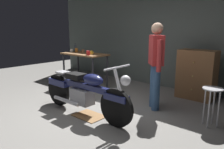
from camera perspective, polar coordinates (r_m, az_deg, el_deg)
name	(u,v)px	position (r m, az deg, el deg)	size (l,w,h in m)	color
ground_plane	(88,115)	(4.11, -6.31, -10.51)	(12.00, 12.00, 0.00)	gray
back_wall	(165,29)	(6.03, 13.77, 11.55)	(8.00, 0.12, 3.10)	#56605B
workbench	(85,58)	(5.95, -7.19, 4.43)	(1.30, 0.64, 0.90)	brown
motorcycle	(84,91)	(3.99, -7.30, -4.36)	(2.19, 0.60, 1.00)	black
person_standing	(156,62)	(4.27, 11.38, 3.12)	(0.42, 0.44, 1.67)	#375881
shop_stool	(212,97)	(3.85, 24.73, -5.29)	(0.32, 0.32, 0.64)	#B2B2B7
wooden_dresser	(197,75)	(5.23, 21.25, -0.01)	(0.80, 0.47, 1.10)	brown
drip_tray	(89,116)	(4.06, -6.00, -10.68)	(0.56, 0.40, 0.01)	olive
storage_bin	(59,84)	(5.73, -13.64, -2.42)	(0.44, 0.32, 0.34)	gray
mug_white_ceramic	(71,50)	(6.33, -10.55, 6.19)	(0.11, 0.07, 0.09)	white
mug_red_diner	(88,53)	(5.52, -6.28, 5.60)	(0.12, 0.09, 0.11)	red
mug_orange_travel	(76,50)	(6.25, -9.29, 6.29)	(0.11, 0.08, 0.11)	orange
mug_brown_stoneware	(83,51)	(6.06, -7.61, 6.09)	(0.12, 0.09, 0.10)	brown
mug_yellow_tall	(92,53)	(5.71, -5.32, 5.73)	(0.11, 0.08, 0.09)	yellow
bottle	(75,48)	(6.39, -9.58, 6.76)	(0.06, 0.06, 0.24)	#3F4C59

